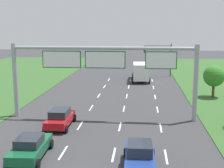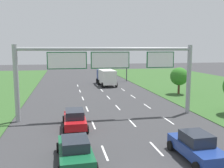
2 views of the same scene
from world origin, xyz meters
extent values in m
cube|color=white|center=(-1.75, 6.00, 0.00)|extent=(0.14, 2.40, 0.01)
cube|color=white|center=(-1.75, 12.00, 0.00)|extent=(0.14, 2.40, 0.01)
cube|color=white|center=(-1.75, 18.00, 0.00)|extent=(0.14, 2.40, 0.01)
cube|color=white|center=(-1.75, 24.00, 0.00)|extent=(0.14, 2.40, 0.01)
cube|color=white|center=(-1.75, 30.00, 0.00)|extent=(0.14, 2.40, 0.01)
cube|color=white|center=(-1.75, 36.00, 0.00)|extent=(0.14, 2.40, 0.01)
cube|color=white|center=(1.75, 6.00, 0.00)|extent=(0.14, 2.40, 0.01)
cube|color=white|center=(1.75, 12.00, 0.00)|extent=(0.14, 2.40, 0.01)
cube|color=white|center=(1.75, 18.00, 0.00)|extent=(0.14, 2.40, 0.01)
cube|color=white|center=(1.75, 24.00, 0.00)|extent=(0.14, 2.40, 0.01)
cube|color=white|center=(1.75, 30.00, 0.00)|extent=(0.14, 2.40, 0.01)
cube|color=white|center=(1.75, 36.00, 0.00)|extent=(0.14, 2.40, 0.01)
cube|color=white|center=(5.25, 6.00, 0.00)|extent=(0.14, 2.40, 0.01)
cube|color=white|center=(5.25, 12.00, 0.00)|extent=(0.14, 2.40, 0.01)
cube|color=white|center=(5.25, 18.00, 0.00)|extent=(0.14, 2.40, 0.01)
cube|color=white|center=(5.25, 24.00, 0.00)|extent=(0.14, 2.40, 0.01)
cube|color=white|center=(5.25, 30.00, 0.00)|extent=(0.14, 2.40, 0.01)
cube|color=white|center=(5.25, 36.00, 0.00)|extent=(0.14, 2.40, 0.01)
cube|color=navy|center=(3.50, 4.01, 0.66)|extent=(1.87, 4.30, 0.68)
cube|color=#232833|center=(3.50, 4.03, 1.33)|extent=(1.52, 1.87, 0.66)
cylinder|color=black|center=(2.56, 5.56, 0.32)|extent=(0.24, 0.65, 0.64)
cylinder|color=black|center=(4.35, 5.61, 0.32)|extent=(0.24, 0.65, 0.64)
cube|color=#145633|center=(-3.67, 5.01, 0.63)|extent=(2.00, 4.49, 0.62)
cube|color=#232833|center=(-3.66, 4.84, 1.22)|extent=(1.58, 1.96, 0.57)
cylinder|color=black|center=(-4.67, 6.63, 0.32)|extent=(0.24, 0.65, 0.64)
cylinder|color=black|center=(-2.79, 6.70, 0.32)|extent=(0.24, 0.65, 0.64)
cylinder|color=black|center=(-4.55, 3.31, 0.32)|extent=(0.24, 0.65, 0.64)
cylinder|color=black|center=(-2.67, 3.38, 0.32)|extent=(0.24, 0.65, 0.64)
cube|color=red|center=(-3.39, 11.56, 0.63)|extent=(1.77, 4.32, 0.62)
cube|color=#232833|center=(-3.39, 11.42, 1.26)|extent=(1.48, 2.16, 0.64)
cylinder|color=black|center=(-4.29, 13.16, 0.32)|extent=(0.22, 0.64, 0.64)
cylinder|color=black|center=(-2.51, 13.17, 0.32)|extent=(0.22, 0.64, 0.64)
cylinder|color=black|center=(-4.28, 9.95, 0.32)|extent=(0.22, 0.64, 0.64)
cylinder|color=black|center=(-2.49, 9.96, 0.32)|extent=(0.22, 0.64, 0.64)
cube|color=navy|center=(3.30, 38.21, 1.55)|extent=(2.27, 2.17, 2.20)
cube|color=silver|center=(3.43, 34.53, 1.66)|extent=(2.52, 5.04, 2.42)
cylinder|color=black|center=(2.16, 38.67, 0.45)|extent=(0.31, 0.91, 0.90)
cylinder|color=black|center=(4.42, 38.74, 0.45)|extent=(0.31, 0.91, 0.90)
cylinder|color=black|center=(2.15, 36.37, 0.45)|extent=(0.31, 0.91, 0.90)
cylinder|color=black|center=(4.57, 36.45, 0.45)|extent=(0.31, 0.91, 0.90)
cylinder|color=black|center=(2.28, 32.61, 0.45)|extent=(0.31, 0.91, 0.90)
cylinder|color=black|center=(4.70, 32.69, 0.45)|extent=(0.31, 0.91, 0.90)
cylinder|color=#9EA0A5|center=(-8.40, 14.37, 3.50)|extent=(0.44, 0.44, 7.00)
cylinder|color=#9EA0A5|center=(8.40, 14.37, 3.50)|extent=(0.44, 0.44, 7.00)
cylinder|color=#9EA0A5|center=(0.00, 14.37, 6.60)|extent=(16.80, 0.32, 0.32)
cube|color=#0C5B28|center=(-3.85, 14.37, 5.55)|extent=(3.63, 0.12, 1.59)
cube|color=white|center=(-3.85, 14.31, 5.55)|extent=(3.47, 0.01, 1.43)
cube|color=#0C5B28|center=(0.20, 14.37, 5.55)|extent=(3.72, 0.12, 1.59)
cube|color=white|center=(0.20, 14.31, 5.55)|extent=(3.56, 0.01, 1.43)
cube|color=#0C5B28|center=(5.25, 14.37, 5.55)|extent=(2.83, 0.12, 1.59)
cube|color=white|center=(5.25, 14.31, 5.55)|extent=(2.67, 0.01, 1.43)
cylinder|color=#47494F|center=(8.50, 40.35, 2.80)|extent=(0.20, 0.20, 5.60)
cylinder|color=#47494F|center=(6.25, 40.35, 5.25)|extent=(4.50, 0.14, 0.14)
cube|color=black|center=(4.00, 40.35, 4.60)|extent=(0.32, 0.36, 1.10)
sphere|color=red|center=(4.00, 40.15, 4.97)|extent=(0.22, 0.22, 0.22)
sphere|color=orange|center=(4.00, 40.15, 4.60)|extent=(0.22, 0.22, 0.22)
sphere|color=green|center=(4.00, 40.15, 4.23)|extent=(0.22, 0.22, 0.22)
cylinder|color=#513823|center=(12.26, 24.36, 0.84)|extent=(0.32, 0.32, 1.68)
sphere|color=#317825|center=(12.26, 24.36, 2.65)|extent=(2.59, 2.59, 2.59)
camera|label=1|loc=(3.52, -13.78, 8.55)|focal=50.00mm
camera|label=2|loc=(-4.21, -9.03, 6.62)|focal=40.00mm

